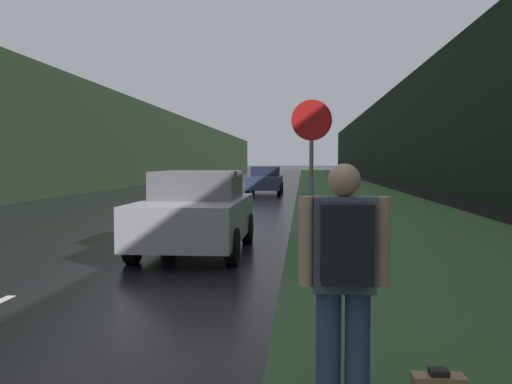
% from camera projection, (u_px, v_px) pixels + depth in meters
% --- Properties ---
extents(grass_verge, '(6.00, 240.00, 0.02)m').
position_uv_depth(grass_verge, '(340.00, 186.00, 39.50)').
color(grass_verge, '#33562D').
rests_on(grass_verge, ground_plane).
extents(lane_stripe_c, '(0.12, 3.00, 0.01)m').
position_uv_depth(lane_stripe_c, '(139.00, 237.00, 12.52)').
color(lane_stripe_c, silver).
rests_on(lane_stripe_c, ground_plane).
extents(lane_stripe_d, '(0.12, 3.00, 0.01)m').
position_uv_depth(lane_stripe_d, '(197.00, 211.00, 19.49)').
color(lane_stripe_d, silver).
rests_on(lane_stripe_d, ground_plane).
extents(treeline_far_side, '(2.00, 140.00, 6.44)m').
position_uv_depth(treeline_far_side, '(161.00, 147.00, 50.64)').
color(treeline_far_side, black).
rests_on(treeline_far_side, ground_plane).
extents(treeline_near_side, '(2.00, 140.00, 8.12)m').
position_uv_depth(treeline_near_side, '(400.00, 137.00, 48.71)').
color(treeline_near_side, black).
rests_on(treeline_near_side, ground_plane).
extents(stop_sign, '(0.68, 0.07, 2.78)m').
position_uv_depth(stop_sign, '(311.00, 164.00, 9.05)').
color(stop_sign, slate).
rests_on(stop_sign, ground_plane).
extents(hitchhiker_with_backpack, '(0.60, 0.42, 1.73)m').
position_uv_depth(hitchhiker_with_backpack, '(344.00, 275.00, 3.57)').
color(hitchhiker_with_backpack, navy).
rests_on(hitchhiker_with_backpack, ground_plane).
extents(car_passing_near, '(1.93, 4.03, 1.57)m').
position_uv_depth(car_passing_near, '(197.00, 212.00, 10.46)').
color(car_passing_near, '#9E9EA3').
rests_on(car_passing_near, ground_plane).
extents(car_passing_far, '(1.85, 4.68, 1.51)m').
position_uv_depth(car_passing_far, '(265.00, 180.00, 29.66)').
color(car_passing_far, '#2D3856').
rests_on(car_passing_far, ground_plane).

